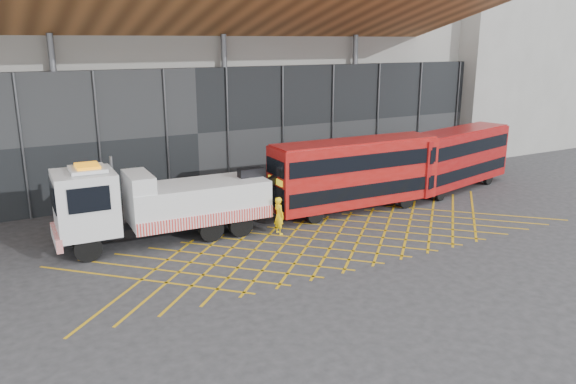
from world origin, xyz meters
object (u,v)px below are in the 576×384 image
worker (279,215)px  recovery_truck (158,203)px  bus_towed (355,172)px  bus_second (455,157)px

worker → recovery_truck: bearing=67.8°
worker → bus_towed: bearing=-78.9°
recovery_truck → bus_second: bearing=3.2°
bus_towed → worker: 6.11m
recovery_truck → bus_second: (20.10, 0.36, 0.24)m
recovery_truck → bus_towed: size_ratio=1.18×
recovery_truck → worker: (5.67, -1.93, -0.99)m
bus_towed → worker: bearing=-163.7°
bus_second → worker: 14.66m
recovery_truck → bus_towed: recovery_truck is taller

